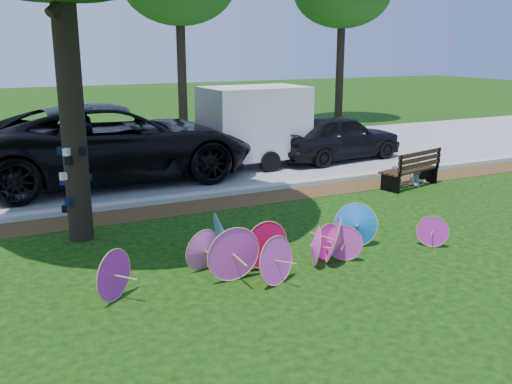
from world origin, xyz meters
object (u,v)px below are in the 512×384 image
cargo_trailer (255,122)px  person_left (397,167)px  parasol_pile (276,245)px  park_bench (409,168)px  person_right (418,163)px  black_van (114,143)px  dark_pickup (337,137)px

cargo_trailer → person_left: bearing=-64.1°
parasol_pile → park_bench: bearing=31.0°
person_left → person_right: size_ratio=0.91×
cargo_trailer → person_right: 4.86m
black_van → person_left: black_van is taller
dark_pickup → black_van: bearing=81.8°
person_left → dark_pickup: bearing=70.1°
parasol_pile → person_left: bearing=33.1°
black_van → cargo_trailer: cargo_trailer is taller
black_van → dark_pickup: size_ratio=1.71×
parasol_pile → person_right: 6.85m
black_van → parasol_pile: bearing=-172.5°
person_left → park_bench: bearing=-18.4°
dark_pickup → cargo_trailer: cargo_trailer is taller
parasol_pile → dark_pickup: dark_pickup is taller
dark_pickup → parasol_pile: bearing=133.6°
parasol_pile → person_right: size_ratio=5.40×
parasol_pile → dark_pickup: 9.16m
park_bench → person_right: (0.35, 0.05, 0.11)m
parasol_pile → person_left: (5.24, 3.41, 0.15)m
dark_pickup → park_bench: 3.70m
black_van → dark_pickup: black_van is taller
dark_pickup → person_right: size_ratio=3.71×
park_bench → person_right: person_right is taller
parasol_pile → black_van: black_van is taller
dark_pickup → person_left: (-0.62, -3.63, -0.21)m
cargo_trailer → person_left: (2.10, -3.90, -0.80)m
park_bench → person_left: size_ratio=1.72×
park_bench → black_van: bearing=135.6°
dark_pickup → cargo_trailer: 2.79m
parasol_pile → cargo_trailer: size_ratio=2.14×
park_bench → person_left: bearing=157.8°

